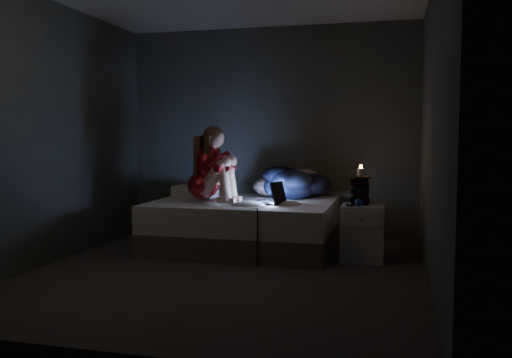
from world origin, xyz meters
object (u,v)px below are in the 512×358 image
(laptop, at_px, (266,192))
(candle, at_px, (361,172))
(bed, at_px, (244,225))
(nightstand, at_px, (362,233))
(phone, at_px, (350,205))
(woman, at_px, (203,164))

(laptop, relative_size, candle, 4.47)
(bed, bearing_deg, laptop, -30.29)
(laptop, height_order, nightstand, laptop)
(bed, xyz_separation_m, phone, (1.20, -0.32, 0.30))
(laptop, xyz_separation_m, phone, (0.90, -0.14, -0.10))
(phone, bearing_deg, woman, 171.86)
(candle, bearing_deg, nightstand, -56.46)
(nightstand, bearing_deg, bed, 169.93)
(bed, distance_m, laptop, 0.53)
(bed, xyz_separation_m, candle, (1.29, -0.19, 0.63))
(nightstand, xyz_separation_m, candle, (-0.03, 0.04, 0.62))
(bed, xyz_separation_m, nightstand, (1.32, -0.24, 0.01))
(candle, height_order, phone, candle)
(bed, distance_m, woman, 0.83)
(laptop, distance_m, candle, 1.02)
(laptop, distance_m, phone, 0.91)
(candle, xyz_separation_m, phone, (-0.10, -0.13, -0.33))
(woman, bearing_deg, bed, 22.43)
(bed, relative_size, phone, 14.11)
(woman, bearing_deg, laptop, 2.27)
(laptop, bearing_deg, woman, -165.16)
(nightstand, relative_size, phone, 4.05)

